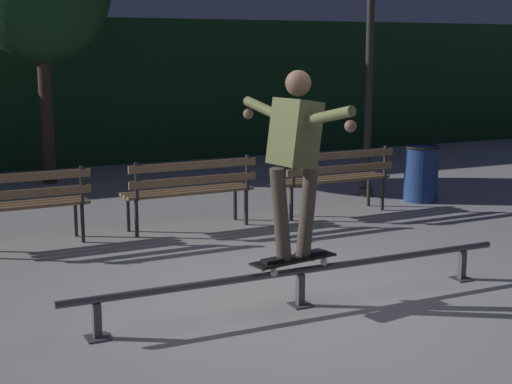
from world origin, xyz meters
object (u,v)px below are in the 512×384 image
object	(u,v)px
grind_rail	(300,276)
park_bench_leftmost	(15,200)
skateboard	(294,260)
trash_can	(421,172)
skateboarder	(295,149)
park_bench_right_center	(336,174)
park_bench_left_center	(190,186)
lamp_post_right	(370,25)

from	to	relation	value
grind_rail	park_bench_leftmost	world-z (taller)	park_bench_leftmost
park_bench_leftmost	skateboard	bearing A→B (deg)	-59.06
park_bench_leftmost	trash_can	bearing A→B (deg)	2.43
skateboarder	trash_can	bearing A→B (deg)	40.43
trash_can	grind_rail	bearing A→B (deg)	-139.09
park_bench_leftmost	trash_can	distance (m)	5.63
park_bench_right_center	skateboard	bearing A→B (deg)	-126.70
park_bench_left_center	park_bench_right_center	world-z (taller)	same
park_bench_left_center	park_bench_leftmost	bearing A→B (deg)	180.00
skateboarder	lamp_post_right	xyz separation A→B (m)	(3.33, 3.91, 1.13)
trash_can	skateboarder	bearing A→B (deg)	-139.57
park_bench_right_center	lamp_post_right	xyz separation A→B (m)	(1.09, 0.90, 1.94)
skateboarder	park_bench_leftmost	bearing A→B (deg)	120.98
grind_rail	park_bench_left_center	bearing A→B (deg)	87.09
grind_rail	park_bench_leftmost	size ratio (longest dim) A/B	2.54
skateboard	park_bench_leftmost	size ratio (longest dim) A/B	0.50
park_bench_leftmost	park_bench_right_center	bearing A→B (deg)	0.00
skateboarder	park_bench_leftmost	xyz separation A→B (m)	(-1.81, 3.01, -0.81)
park_bench_left_center	park_bench_right_center	xyz separation A→B (m)	(2.02, 0.00, 0.00)
park_bench_left_center	park_bench_right_center	bearing A→B (deg)	0.00
park_bench_left_center	trash_can	world-z (taller)	park_bench_left_center
skateboarder	park_bench_right_center	distance (m)	3.84
park_bench_leftmost	park_bench_right_center	distance (m)	4.05
skateboard	trash_can	world-z (taller)	trash_can
grind_rail	skateboard	xyz separation A→B (m)	(-0.07, -0.00, 0.15)
skateboard	park_bench_left_center	distance (m)	3.02
lamp_post_right	park_bench_leftmost	bearing A→B (deg)	-170.01
park_bench_leftmost	lamp_post_right	world-z (taller)	lamp_post_right
park_bench_left_center	skateboarder	bearing A→B (deg)	-94.12
park_bench_leftmost	trash_can	size ratio (longest dim) A/B	2.01
skateboarder	park_bench_right_center	bearing A→B (deg)	53.33
skateboarder	park_bench_left_center	size ratio (longest dim) A/B	0.97
park_bench_leftmost	park_bench_right_center	size ratio (longest dim) A/B	1.00
skateboard	park_bench_leftmost	world-z (taller)	park_bench_leftmost
skateboard	park_bench_right_center	world-z (taller)	park_bench_right_center
skateboard	park_bench_left_center	xyz separation A→B (m)	(0.22, 3.01, 0.13)
skateboard	park_bench_right_center	bearing A→B (deg)	53.30
park_bench_left_center	trash_can	bearing A→B (deg)	3.80
skateboard	trash_can	xyz separation A→B (m)	(3.82, 3.25, 0.00)
lamp_post_right	grind_rail	bearing A→B (deg)	-129.82
skateboard	lamp_post_right	world-z (taller)	lamp_post_right
skateboard	skateboarder	distance (m)	0.94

